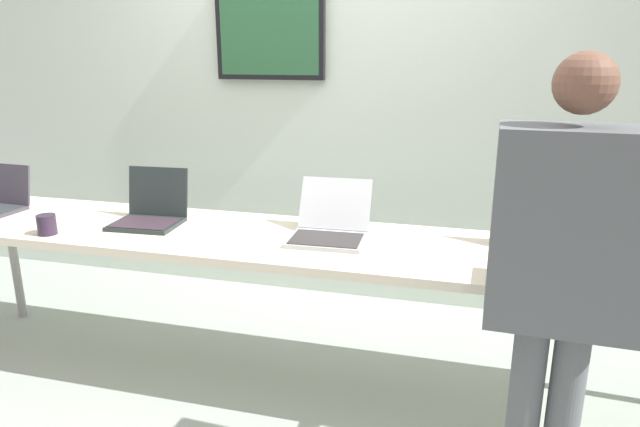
# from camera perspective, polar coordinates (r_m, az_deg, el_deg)

# --- Properties ---
(ground) EXTENTS (8.00, 8.00, 0.04)m
(ground) POSITION_cam_1_polar(r_m,az_deg,el_deg) (3.02, -4.41, -16.55)
(ground) COLOR #98A39A
(back_wall) EXTENTS (8.00, 0.11, 2.65)m
(back_wall) POSITION_cam_1_polar(r_m,az_deg,el_deg) (3.64, 0.97, 11.82)
(back_wall) COLOR silver
(back_wall) RESTS_ON ground
(workbench) EXTENTS (3.76, 0.70, 0.76)m
(workbench) POSITION_cam_1_polar(r_m,az_deg,el_deg) (2.69, -4.74, -3.20)
(workbench) COLOR beige
(workbench) RESTS_ON ground
(laptop_station_1) EXTENTS (0.34, 0.33, 0.27)m
(laptop_station_1) POSITION_cam_1_polar(r_m,az_deg,el_deg) (2.99, -16.78, 0.22)
(laptop_station_1) COLOR #202828
(laptop_station_1) RESTS_ON workbench
(laptop_station_2) EXTENTS (0.36, 0.41, 0.25)m
(laptop_station_2) POSITION_cam_1_polar(r_m,az_deg,el_deg) (2.64, 1.02, -1.25)
(laptop_station_2) COLOR #AEB4B6
(laptop_station_2) RESTS_ON workbench
(laptop_station_3) EXTENTS (0.38, 0.38, 0.27)m
(laptop_station_3) POSITION_cam_1_polar(r_m,az_deg,el_deg) (2.58, 21.71, -2.72)
(laptop_station_3) COLOR #3A3640
(laptop_station_3) RESTS_ON workbench
(person) EXTENTS (0.45, 0.60, 1.61)m
(person) POSITION_cam_1_polar(r_m,az_deg,el_deg) (1.91, 23.29, -4.70)
(person) COLOR #555A5D
(person) RESTS_ON ground
(coffee_mug) EXTENTS (0.09, 0.09, 0.10)m
(coffee_mug) POSITION_cam_1_polar(r_m,az_deg,el_deg) (2.98, -25.94, -1.02)
(coffee_mug) COLOR #2B1F31
(coffee_mug) RESTS_ON workbench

